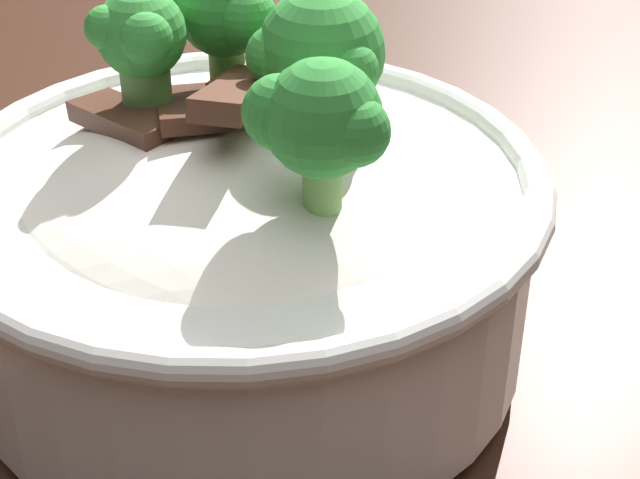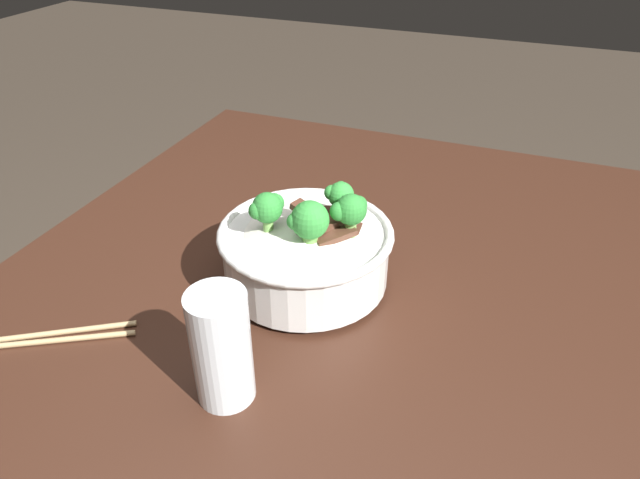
% 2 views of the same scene
% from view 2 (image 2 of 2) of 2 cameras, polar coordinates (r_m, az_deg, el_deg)
% --- Properties ---
extents(dining_table, '(1.38, 0.95, 0.82)m').
position_cam_2_polar(dining_table, '(0.76, -2.06, -18.04)').
color(dining_table, '#381E14').
rests_on(dining_table, ground).
extents(rice_bowl, '(0.23, 0.23, 0.15)m').
position_cam_2_polar(rice_bowl, '(0.75, -1.37, -0.79)').
color(rice_bowl, white).
rests_on(rice_bowl, dining_table).
extents(drinking_glass, '(0.06, 0.06, 0.14)m').
position_cam_2_polar(drinking_glass, '(0.61, -9.77, -11.14)').
color(drinking_glass, white).
rests_on(drinking_glass, dining_table).
extents(chopsticks_pair, '(0.12, 0.18, 0.01)m').
position_cam_2_polar(chopsticks_pair, '(0.77, -25.41, -8.83)').
color(chopsticks_pair, tan).
rests_on(chopsticks_pair, dining_table).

